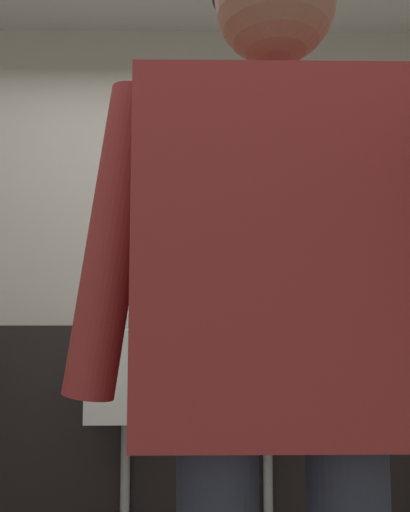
% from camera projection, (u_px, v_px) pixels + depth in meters
% --- Properties ---
extents(wall_back, '(4.32, 0.12, 2.74)m').
position_uv_depth(wall_back, '(180.00, 263.00, 3.02)').
color(wall_back, beige).
rests_on(wall_back, ground_plane).
extents(wainscot_band_back, '(3.72, 0.03, 1.02)m').
position_uv_depth(wainscot_band_back, '(179.00, 420.00, 2.85)').
color(wainscot_band_back, black).
rests_on(wainscot_band_back, ground_plane).
extents(urinal_left, '(0.40, 0.34, 1.24)m').
position_uv_depth(urinal_left, '(124.00, 373.00, 2.73)').
color(urinal_left, white).
rests_on(urinal_left, ground_plane).
extents(urinal_middle, '(0.40, 0.34, 1.24)m').
position_uv_depth(urinal_middle, '(269.00, 372.00, 2.75)').
color(urinal_middle, white).
rests_on(urinal_middle, ground_plane).
extents(privacy_divider_panel, '(0.04, 0.40, 0.90)m').
position_uv_depth(privacy_divider_panel, '(197.00, 340.00, 2.69)').
color(privacy_divider_panel, '#4C4C51').
extents(person, '(0.72, 0.60, 1.78)m').
position_uv_depth(person, '(281.00, 325.00, 0.92)').
color(person, '#2D3342').
rests_on(person, ground_plane).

